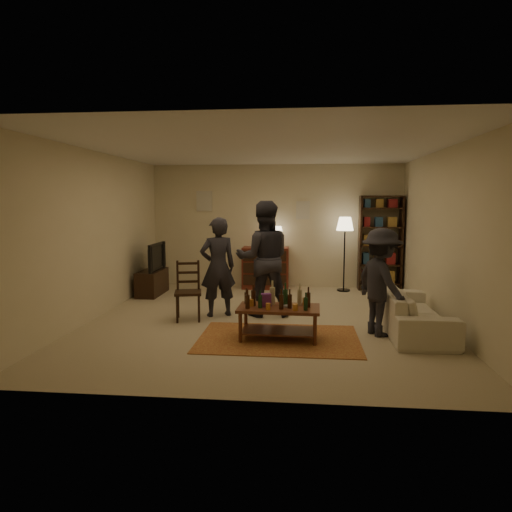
# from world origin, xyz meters

# --- Properties ---
(floor) EXTENTS (6.00, 6.00, 0.00)m
(floor) POSITION_xyz_m (0.00, 0.00, 0.00)
(floor) COLOR #C6B793
(floor) RESTS_ON ground
(room_shell) EXTENTS (6.00, 6.00, 6.00)m
(room_shell) POSITION_xyz_m (-0.65, 2.98, 1.81)
(room_shell) COLOR beige
(room_shell) RESTS_ON ground
(rug) EXTENTS (2.20, 1.50, 0.01)m
(rug) POSITION_xyz_m (0.28, -1.00, 0.01)
(rug) COLOR #933A20
(rug) RESTS_ON ground
(coffee_table) EXTENTS (1.13, 0.64, 0.79)m
(coffee_table) POSITION_xyz_m (0.27, -1.00, 0.40)
(coffee_table) COLOR brown
(coffee_table) RESTS_ON ground
(dining_chair) EXTENTS (0.50, 0.50, 0.96)m
(dining_chair) POSITION_xyz_m (-1.23, -0.06, 0.50)
(dining_chair) COLOR black
(dining_chair) RESTS_ON ground
(tv_stand) EXTENTS (0.40, 1.00, 1.06)m
(tv_stand) POSITION_xyz_m (-2.44, 1.80, 0.38)
(tv_stand) COLOR black
(tv_stand) RESTS_ON ground
(dresser) EXTENTS (1.00, 0.50, 1.36)m
(dresser) POSITION_xyz_m (-0.19, 2.71, 0.48)
(dresser) COLOR maroon
(dresser) RESTS_ON ground
(bookshelf) EXTENTS (0.90, 0.34, 2.02)m
(bookshelf) POSITION_xyz_m (2.25, 2.78, 1.03)
(bookshelf) COLOR black
(bookshelf) RESTS_ON ground
(floor_lamp) EXTENTS (0.36, 0.36, 1.57)m
(floor_lamp) POSITION_xyz_m (1.48, 2.57, 1.32)
(floor_lamp) COLOR black
(floor_lamp) RESTS_ON ground
(sofa) EXTENTS (0.81, 2.08, 0.61)m
(sofa) POSITION_xyz_m (2.20, -0.40, 0.30)
(sofa) COLOR beige
(sofa) RESTS_ON ground
(person_left) EXTENTS (0.71, 0.61, 1.64)m
(person_left) POSITION_xyz_m (-0.79, 0.21, 0.82)
(person_left) COLOR #232229
(person_left) RESTS_ON ground
(person_right) EXTENTS (1.02, 0.85, 1.90)m
(person_right) POSITION_xyz_m (-0.04, 0.32, 0.95)
(person_right) COLOR #292931
(person_right) RESTS_ON ground
(person_by_sofa) EXTENTS (0.93, 1.13, 1.52)m
(person_by_sofa) POSITION_xyz_m (1.70, -0.65, 0.76)
(person_by_sofa) COLOR #25252C
(person_by_sofa) RESTS_ON ground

